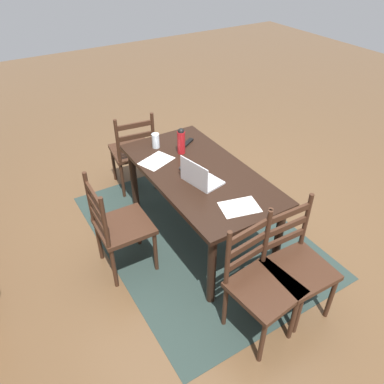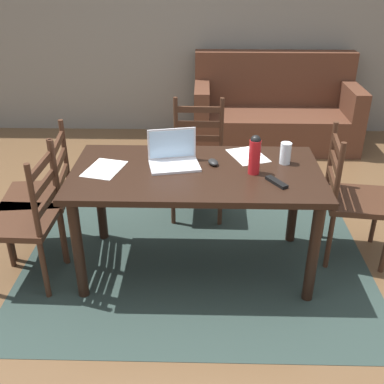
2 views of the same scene
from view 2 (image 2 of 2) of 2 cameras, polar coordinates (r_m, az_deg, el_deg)
ground_plane at (r=3.36m, az=0.47°, el=-8.95°), size 14.00×14.00×0.00m
area_rug at (r=3.36m, az=0.47°, el=-8.91°), size 2.45×1.78×0.01m
wall_back at (r=5.59m, az=1.07°, el=21.03°), size 8.00×0.12×2.70m
dining_table at (r=3.02m, az=0.51°, el=1.02°), size 1.62×0.84×0.75m
chair_right_far at (r=3.43m, az=19.22°, el=-0.76°), size 0.49×0.49×0.95m
chair_far_head at (r=3.81m, az=0.72°, el=3.85°), size 0.45×0.45×0.95m
chair_left_near at (r=3.17m, az=-19.82°, el=-3.27°), size 0.45×0.45×0.95m
chair_left_far at (r=3.45m, az=-17.98°, el=-0.34°), size 0.49×0.49×0.95m
couch at (r=5.40m, az=10.07°, el=9.54°), size 1.80×0.80×1.00m
laptop at (r=3.05m, az=-2.32°, el=4.47°), size 0.36×0.28×0.23m
water_bottle at (r=2.91m, az=7.75°, el=4.69°), size 0.07×0.07×0.26m
drinking_glass at (r=3.11m, az=11.46°, el=4.71°), size 0.07×0.07×0.14m
computer_mouse at (r=3.06m, az=2.62°, el=3.70°), size 0.09×0.11×0.03m
tv_remote at (r=2.85m, az=10.38°, el=1.21°), size 0.13×0.17×0.02m
paper_stack_left at (r=3.05m, az=-10.77°, el=2.82°), size 0.28×0.34×0.00m
paper_stack_right at (r=3.21m, az=6.91°, el=4.47°), size 0.30×0.35×0.00m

